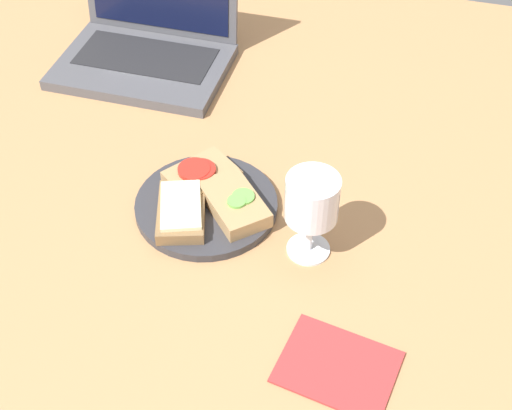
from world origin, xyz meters
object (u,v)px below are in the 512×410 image
(plate, at_px, (206,205))
(sandwich_with_cucumber, at_px, (234,203))
(sandwich_with_tomato, at_px, (201,176))
(laptop, at_px, (147,44))
(napkin, at_px, (337,367))
(sandwich_with_cheese, at_px, (181,210))
(wine_glass, at_px, (312,203))

(plate, xyz_separation_m, sandwich_with_cucumber, (0.05, -0.00, 0.02))
(sandwich_with_tomato, relative_size, laptop, 0.41)
(plate, xyz_separation_m, laptop, (-0.23, 0.35, 0.03))
(plate, distance_m, napkin, 0.33)
(sandwich_with_cheese, distance_m, sandwich_with_cucumber, 0.08)
(plate, xyz_separation_m, wine_glass, (0.17, -0.04, 0.09))
(sandwich_with_cheese, bearing_deg, sandwich_with_tomato, 86.84)
(plate, height_order, sandwich_with_cheese, sandwich_with_cheese)
(sandwich_with_tomato, height_order, laptop, laptop)
(sandwich_with_cucumber, xyz_separation_m, wine_glass, (0.12, -0.04, 0.07))
(laptop, bearing_deg, sandwich_with_cheese, -61.83)
(sandwich_with_tomato, relative_size, napkin, 0.90)
(wine_glass, relative_size, napkin, 0.97)
(sandwich_with_cucumber, distance_m, napkin, 0.30)
(wine_glass, bearing_deg, napkin, -66.70)
(plate, xyz_separation_m, napkin, (0.25, -0.22, -0.00))
(sandwich_with_tomato, distance_m, wine_glass, 0.22)
(laptop, distance_m, napkin, 0.75)
(sandwich_with_tomato, height_order, wine_glass, wine_glass)
(sandwich_with_cucumber, bearing_deg, sandwich_with_tomato, 146.63)
(plate, relative_size, laptop, 0.70)
(sandwich_with_cucumber, xyz_separation_m, napkin, (0.20, -0.22, -0.02))
(plate, bearing_deg, sandwich_with_cheese, -124.04)
(sandwich_with_cucumber, bearing_deg, napkin, -47.49)
(wine_glass, height_order, napkin, wine_glass)
(napkin, bearing_deg, sandwich_with_cucumber, 132.51)
(laptop, xyz_separation_m, napkin, (0.48, -0.57, -0.04))
(plate, distance_m, wine_glass, 0.20)
(sandwich_with_cucumber, height_order, wine_glass, wine_glass)
(sandwich_with_cheese, relative_size, napkin, 0.93)
(plate, bearing_deg, sandwich_with_tomato, 117.40)
(sandwich_with_cucumber, bearing_deg, wine_glass, -16.89)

